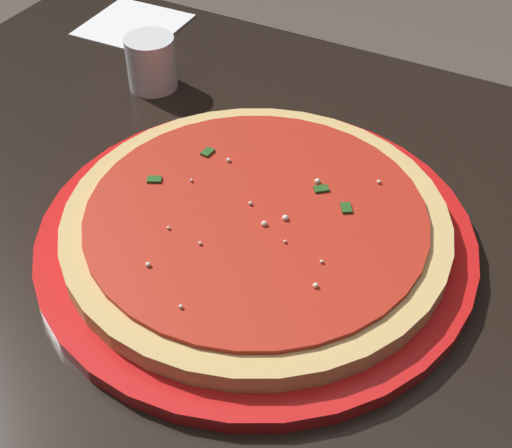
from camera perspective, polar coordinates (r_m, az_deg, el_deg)
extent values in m
cube|color=black|center=(1.18, -10.60, -0.90)|extent=(0.06, 0.06, 0.74)
cube|color=black|center=(0.56, -0.64, -5.23)|extent=(0.95, 0.76, 0.03)
cylinder|color=red|center=(0.58, 0.00, -0.99)|extent=(0.36, 0.36, 0.01)
cylinder|color=#DBB26B|center=(0.57, 0.00, 0.06)|extent=(0.31, 0.31, 0.02)
cylinder|color=red|center=(0.56, 0.00, 0.82)|extent=(0.28, 0.28, 0.00)
sphere|color=#EFEACC|center=(0.59, 5.02, 3.48)|extent=(0.00, 0.00, 0.00)
sphere|color=#EFEACC|center=(0.55, 1.01, -0.10)|extent=(0.00, 0.00, 0.00)
sphere|color=#EFEACC|center=(0.53, -4.57, -1.57)|extent=(0.00, 0.00, 0.00)
sphere|color=#EFEACC|center=(0.55, -7.14, -0.31)|extent=(0.00, 0.00, 0.00)
sphere|color=#EFEACC|center=(0.59, 9.97, 3.41)|extent=(0.00, 0.00, 0.00)
sphere|color=#EFEACC|center=(0.55, 2.39, 0.49)|extent=(0.01, 0.01, 0.01)
sphere|color=#EFEACC|center=(0.61, -2.26, 5.21)|extent=(0.00, 0.00, 0.00)
sphere|color=#EFEACC|center=(0.52, -8.78, -3.29)|extent=(0.00, 0.00, 0.00)
sphere|color=#EFEACC|center=(0.49, -6.14, -6.70)|extent=(0.00, 0.00, 0.00)
sphere|color=#EFEACC|center=(0.56, -0.46, 1.70)|extent=(0.00, 0.00, 0.00)
sphere|color=#EFEACC|center=(0.59, -5.27, 3.56)|extent=(0.00, 0.00, 0.00)
sphere|color=#EFEACC|center=(0.50, 4.88, -5.01)|extent=(0.00, 0.00, 0.00)
sphere|color=#EFEACC|center=(0.52, 5.38, -3.06)|extent=(0.00, 0.00, 0.00)
sphere|color=#EFEACC|center=(0.53, 2.38, -1.42)|extent=(0.00, 0.00, 0.00)
cube|color=#23561E|center=(0.62, -3.96, 5.87)|extent=(0.01, 0.01, 0.00)
cube|color=#23561E|center=(0.58, 5.33, 2.87)|extent=(0.01, 0.01, 0.00)
cube|color=#23561E|center=(0.59, -8.28, 3.62)|extent=(0.01, 0.01, 0.00)
cube|color=#23561E|center=(0.57, 7.35, 1.31)|extent=(0.01, 0.01, 0.00)
cylinder|color=silver|center=(0.77, -8.52, 12.86)|extent=(0.05, 0.05, 0.06)
cube|color=white|center=(0.91, -9.92, 15.67)|extent=(0.12, 0.12, 0.00)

